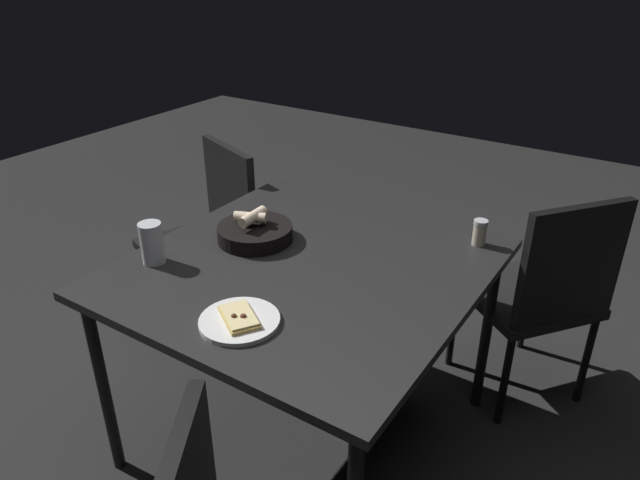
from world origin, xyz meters
name	(u,v)px	position (x,y,z in m)	size (l,w,h in m)	color
ground	(309,432)	(0.00, 0.00, 0.00)	(8.00, 8.00, 0.00)	#242424
dining_table	(307,278)	(0.00, 0.00, 0.69)	(1.13, 1.09, 0.75)	black
pizza_plate	(239,320)	(0.38, 0.03, 0.76)	(0.23, 0.23, 0.04)	white
bread_basket	(255,232)	(-0.04, -0.25, 0.78)	(0.27, 0.27, 0.11)	black
beer_glass	(152,245)	(0.27, -0.43, 0.81)	(0.08, 0.08, 0.14)	silver
pepper_shaker	(479,234)	(-0.44, 0.43, 0.79)	(0.05, 0.05, 0.09)	#BFB299
chair_near	(210,228)	(-0.40, -0.83, 0.50)	(0.57, 0.57, 0.87)	black
chair_spare	(543,288)	(-0.67, 0.63, 0.52)	(0.62, 0.62, 0.91)	black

